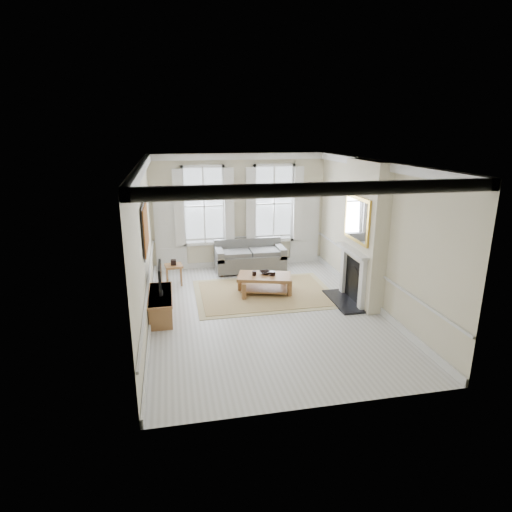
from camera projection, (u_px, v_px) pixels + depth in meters
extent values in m
plane|color=#B7B5AD|center=(265.00, 312.00, 9.88)|extent=(7.20, 7.20, 0.00)
plane|color=white|center=(266.00, 162.00, 8.90)|extent=(7.20, 7.20, 0.00)
plane|color=beige|center=(239.00, 211.00, 12.77)|extent=(5.20, 0.00, 5.20)
plane|color=beige|center=(144.00, 247.00, 8.90)|extent=(0.00, 7.20, 7.20)
plane|color=beige|center=(375.00, 235.00, 9.88)|extent=(0.00, 7.20, 7.20)
cube|color=silver|center=(171.00, 233.00, 12.50)|extent=(0.90, 0.08, 2.30)
cube|color=silver|center=(305.00, 226.00, 13.28)|extent=(0.90, 0.08, 2.30)
cube|color=#B6721F|center=(145.00, 227.00, 9.09)|extent=(0.05, 1.66, 1.06)
cube|color=beige|center=(364.00, 234.00, 10.04)|extent=(0.35, 1.70, 3.38)
cube|color=black|center=(343.00, 301.00, 10.44)|extent=(0.55, 1.50, 0.05)
cube|color=silver|center=(362.00, 287.00, 9.80)|extent=(0.10, 0.18, 1.15)
cube|color=silver|center=(343.00, 272.00, 10.83)|extent=(0.10, 0.18, 1.15)
cube|color=silver|center=(352.00, 251.00, 10.10)|extent=(0.20, 1.45, 0.06)
cube|color=black|center=(354.00, 280.00, 10.33)|extent=(0.02, 0.92, 1.00)
cube|color=gold|center=(357.00, 219.00, 9.90)|extent=(0.06, 1.26, 1.06)
cube|color=#5E5E5B|center=(250.00, 261.00, 12.70)|extent=(2.03, 0.99, 0.46)
cube|color=#5E5E5B|center=(247.00, 245.00, 12.96)|extent=(2.03, 0.20, 0.44)
cube|color=#5E5E5B|center=(219.00, 254.00, 12.45)|extent=(0.20, 0.99, 0.30)
cube|color=#5E5E5B|center=(280.00, 251.00, 12.80)|extent=(0.20, 0.99, 0.30)
cylinder|color=brown|center=(222.00, 275.00, 12.25)|extent=(0.06, 0.06, 0.08)
cylinder|color=brown|center=(276.00, 264.00, 13.29)|extent=(0.06, 0.06, 0.08)
cube|color=brown|center=(174.00, 266.00, 11.51)|extent=(0.50, 0.50, 0.06)
cube|color=brown|center=(168.00, 278.00, 11.39)|extent=(0.05, 0.05, 0.49)
cube|color=brown|center=(181.00, 277.00, 11.45)|extent=(0.05, 0.05, 0.49)
cube|color=brown|center=(168.00, 274.00, 11.72)|extent=(0.05, 0.05, 0.49)
cube|color=brown|center=(180.00, 273.00, 11.78)|extent=(0.05, 0.05, 0.49)
cube|color=tan|center=(264.00, 293.00, 10.97)|extent=(3.50, 2.60, 0.02)
cube|color=brown|center=(264.00, 277.00, 10.84)|extent=(1.49, 1.11, 0.08)
cube|color=brown|center=(244.00, 292.00, 10.54)|extent=(0.10, 0.10, 0.42)
cube|color=brown|center=(289.00, 288.00, 10.75)|extent=(0.10, 0.10, 0.42)
cube|color=brown|center=(241.00, 284.00, 11.08)|extent=(0.10, 0.10, 0.42)
cube|color=brown|center=(283.00, 281.00, 11.29)|extent=(0.10, 0.10, 0.42)
cylinder|color=black|center=(254.00, 273.00, 10.82)|extent=(0.11, 0.11, 0.11)
cylinder|color=black|center=(272.00, 273.00, 10.81)|extent=(0.15, 0.15, 0.11)
imported|color=black|center=(265.00, 273.00, 10.93)|extent=(0.36, 0.36, 0.07)
cube|color=brown|center=(161.00, 305.00, 9.58)|extent=(0.48, 1.51, 0.54)
cube|color=black|center=(161.00, 293.00, 9.51)|extent=(0.08, 0.30, 0.03)
cube|color=black|center=(160.00, 277.00, 9.40)|extent=(0.05, 0.90, 0.55)
cube|color=black|center=(161.00, 277.00, 9.40)|extent=(0.01, 0.83, 0.50)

